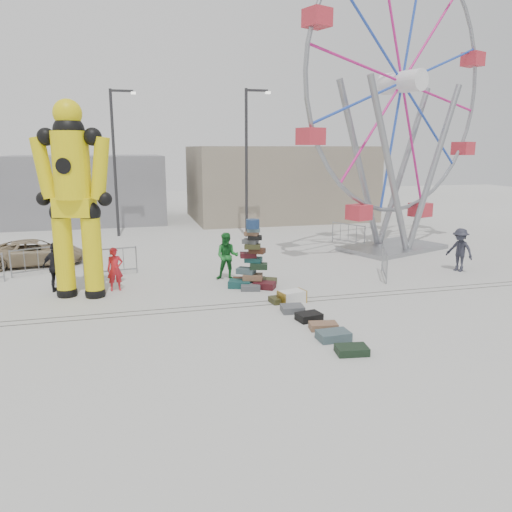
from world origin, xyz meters
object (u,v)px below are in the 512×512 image
object	(u,v)px
lamp_post_right	(248,156)
ferris_wheel	(401,105)
steamer_trunk	(292,297)
barricade_dummy_b	(38,261)
barricade_dummy_c	(110,262)
barricade_wheel_front	(385,263)
lamp_post_left	(116,156)
crash_test_dummy	(74,193)
barricade_wheel_back	(348,234)
pedestrian_black	(56,267)
pedestrian_green	(227,256)
suitcase_tower	(253,268)
pedestrian_grey	(460,250)
pedestrian_red	(115,269)
parked_suv	(36,252)

from	to	relation	value
lamp_post_right	ferris_wheel	bearing A→B (deg)	-42.16
steamer_trunk	barricade_dummy_b	distance (m)	10.43
barricade_dummy_c	barricade_wheel_front	size ratio (longest dim) A/B	1.00
lamp_post_left	barricade_wheel_front	size ratio (longest dim) A/B	4.00
crash_test_dummy	barricade_dummy_b	distance (m)	4.99
barricade_dummy_b	barricade_wheel_back	world-z (taller)	same
lamp_post_right	pedestrian_black	bearing A→B (deg)	-134.68
ferris_wheel	barricade_dummy_b	distance (m)	17.25
barricade_dummy_b	pedestrian_green	size ratio (longest dim) A/B	1.11
lamp_post_left	steamer_trunk	size ratio (longest dim) A/B	9.44
lamp_post_right	steamer_trunk	xyz separation A→B (m)	(-1.59, -12.39, -4.28)
barricade_wheel_front	crash_test_dummy	bearing A→B (deg)	112.59
suitcase_tower	barricade_dummy_c	bearing A→B (deg)	172.79
barricade_dummy_b	barricade_dummy_c	size ratio (longest dim) A/B	1.00
barricade_wheel_front	lamp_post_right	bearing A→B (deg)	39.88
lamp_post_left	ferris_wheel	bearing A→B (deg)	-29.73
barricade_dummy_c	pedestrian_green	bearing A→B (deg)	-30.22
pedestrian_green	pedestrian_grey	distance (m)	9.39
crash_test_dummy	pedestrian_black	world-z (taller)	crash_test_dummy
crash_test_dummy	pedestrian_black	bearing A→B (deg)	155.45
barricade_wheel_back	lamp_post_right	bearing A→B (deg)	-158.67
suitcase_tower	pedestrian_red	distance (m)	4.82
barricade_dummy_b	pedestrian_black	world-z (taller)	pedestrian_black
ferris_wheel	steamer_trunk	size ratio (longest dim) A/B	16.39
lamp_post_left	crash_test_dummy	world-z (taller)	lamp_post_left
lamp_post_left	crash_test_dummy	size ratio (longest dim) A/B	1.21
lamp_post_right	barricade_wheel_front	world-z (taller)	lamp_post_right
pedestrian_red	barricade_wheel_front	bearing A→B (deg)	-12.65
pedestrian_grey	parked_suv	xyz separation A→B (m)	(-16.75, 5.49, -0.33)
crash_test_dummy	pedestrian_grey	world-z (taller)	crash_test_dummy
steamer_trunk	pedestrian_red	distance (m)	6.26
ferris_wheel	parked_suv	world-z (taller)	ferris_wheel
lamp_post_left	ferris_wheel	xyz separation A→B (m)	(12.97, -7.41, 2.36)
lamp_post_left	parked_suv	xyz separation A→B (m)	(-3.43, -6.54, -3.94)
lamp_post_left	pedestrian_black	world-z (taller)	lamp_post_left
ferris_wheel	parked_suv	size ratio (longest dim) A/B	3.53
parked_suv	lamp_post_right	bearing A→B (deg)	-72.63
lamp_post_left	parked_suv	bearing A→B (deg)	-117.69
barricade_dummy_c	pedestrian_black	distance (m)	2.62
pedestrian_red	lamp_post_right	bearing A→B (deg)	44.75
lamp_post_right	pedestrian_green	size ratio (longest dim) A/B	4.46
ferris_wheel	pedestrian_black	world-z (taller)	ferris_wheel
pedestrian_red	crash_test_dummy	bearing A→B (deg)	-165.69
ferris_wheel	steamer_trunk	world-z (taller)	ferris_wheel
crash_test_dummy	lamp_post_left	bearing A→B (deg)	103.00
barricade_dummy_c	pedestrian_black	bearing A→B (deg)	-139.46
pedestrian_grey	parked_suv	distance (m)	17.63
barricade_dummy_b	pedestrian_grey	world-z (taller)	pedestrian_grey
suitcase_tower	crash_test_dummy	xyz separation A→B (m)	(-5.89, 0.25, 2.79)
lamp_post_right	ferris_wheel	world-z (taller)	ferris_wheel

